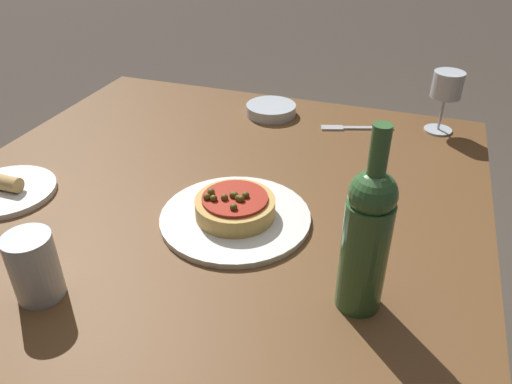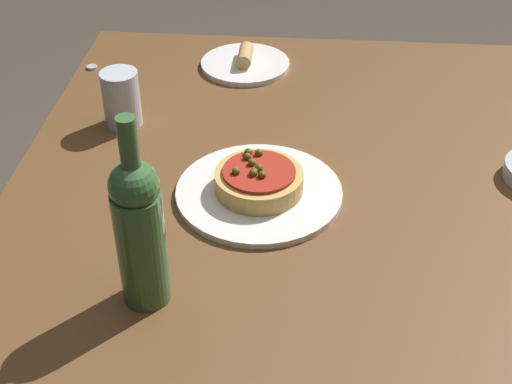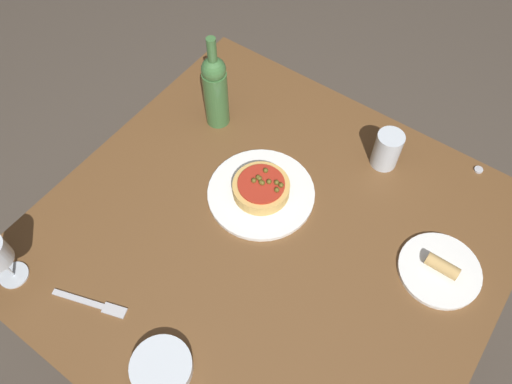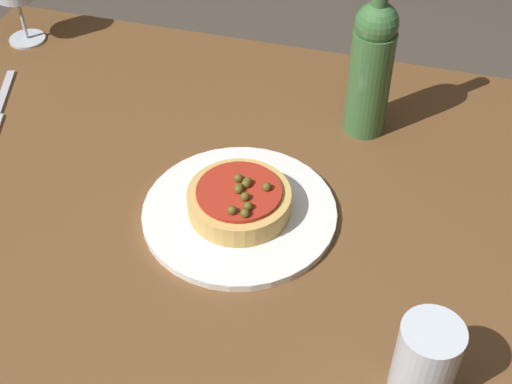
{
  "view_description": "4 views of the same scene",
  "coord_description": "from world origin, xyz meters",
  "px_view_note": "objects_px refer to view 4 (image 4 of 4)",
  "views": [
    {
      "loc": [
        -0.38,
        0.82,
        1.32
      ],
      "look_at": [
        -0.12,
        0.06,
        0.8
      ],
      "focal_mm": 35.0,
      "sensor_mm": 36.0,
      "label": 1
    },
    {
      "loc": [
        -1.08,
        0.02,
        1.51
      ],
      "look_at": [
        -0.15,
        0.09,
        0.81
      ],
      "focal_mm": 50.0,
      "sensor_mm": 36.0,
      "label": 2
    },
    {
      "loc": [
        0.33,
        -0.52,
        1.89
      ],
      "look_at": [
        -0.08,
        0.06,
        0.82
      ],
      "focal_mm": 35.0,
      "sensor_mm": 36.0,
      "label": 3
    },
    {
      "loc": [
        0.62,
        0.32,
        1.52
      ],
      "look_at": [
        -0.04,
        0.13,
        0.86
      ],
      "focal_mm": 50.0,
      "sensor_mm": 36.0,
      "label": 4
    }
  ],
  "objects_px": {
    "pizza": "(239,200)",
    "dinner_plate": "(239,213)",
    "water_cup": "(426,360)",
    "dining_table": "(165,285)",
    "wine_bottle": "(371,65)"
  },
  "relations": [
    {
      "from": "dinner_plate",
      "to": "wine_bottle",
      "type": "xyz_separation_m",
      "value": [
        -0.26,
        0.14,
        0.12
      ]
    },
    {
      "from": "dining_table",
      "to": "wine_bottle",
      "type": "relative_size",
      "value": 3.71
    },
    {
      "from": "water_cup",
      "to": "dining_table",
      "type": "bearing_deg",
      "value": -108.69
    },
    {
      "from": "dinner_plate",
      "to": "water_cup",
      "type": "xyz_separation_m",
      "value": [
        0.22,
        0.29,
        0.05
      ]
    },
    {
      "from": "dinner_plate",
      "to": "pizza",
      "type": "bearing_deg",
      "value": 51.74
    },
    {
      "from": "water_cup",
      "to": "dinner_plate",
      "type": "bearing_deg",
      "value": -127.0
    },
    {
      "from": "dining_table",
      "to": "pizza",
      "type": "height_order",
      "value": "pizza"
    },
    {
      "from": "dining_table",
      "to": "wine_bottle",
      "type": "distance_m",
      "value": 0.47
    },
    {
      "from": "dinner_plate",
      "to": "water_cup",
      "type": "relative_size",
      "value": 2.56
    },
    {
      "from": "dinner_plate",
      "to": "pizza",
      "type": "distance_m",
      "value": 0.03
    },
    {
      "from": "pizza",
      "to": "dinner_plate",
      "type": "bearing_deg",
      "value": -128.26
    },
    {
      "from": "water_cup",
      "to": "pizza",
      "type": "bearing_deg",
      "value": -127.0
    },
    {
      "from": "pizza",
      "to": "wine_bottle",
      "type": "distance_m",
      "value": 0.31
    },
    {
      "from": "dining_table",
      "to": "wine_bottle",
      "type": "bearing_deg",
      "value": 145.57
    },
    {
      "from": "dining_table",
      "to": "dinner_plate",
      "type": "height_order",
      "value": "dinner_plate"
    }
  ]
}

